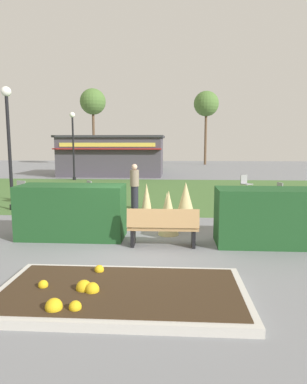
# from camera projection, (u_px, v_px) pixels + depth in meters

# --- Properties ---
(ground_plane) EXTENTS (80.00, 80.00, 0.00)m
(ground_plane) POSITION_uv_depth(u_px,v_px,m) (135.00, 248.00, 8.24)
(ground_plane) COLOR slate
(lawn_patch) EXTENTS (36.00, 12.00, 0.01)m
(lawn_patch) POSITION_uv_depth(u_px,v_px,m) (156.00, 192.00, 17.62)
(lawn_patch) COLOR #446B33
(lawn_patch) RESTS_ON ground_plane
(flower_bed) EXTENTS (4.01, 2.15, 0.31)m
(flower_bed) POSITION_uv_depth(u_px,v_px,m) (120.00, 293.00, 5.58)
(flower_bed) COLOR beige
(flower_bed) RESTS_ON ground_plane
(park_bench) EXTENTS (1.70, 0.54, 0.95)m
(park_bench) POSITION_uv_depth(u_px,v_px,m) (163.00, 227.00, 8.29)
(park_bench) COLOR tan
(park_bench) RESTS_ON ground_plane
(hedge_left) EXTENTS (2.72, 1.10, 1.40)m
(hedge_left) POSITION_uv_depth(u_px,v_px,m) (72.00, 212.00, 9.06)
(hedge_left) COLOR #1E4C23
(hedge_left) RESTS_ON ground_plane
(hedge_right) EXTENTS (2.33, 1.10, 1.39)m
(hedge_right) POSITION_uv_depth(u_px,v_px,m) (265.00, 217.00, 8.43)
(hedge_right) COLOR #1E4C23
(hedge_right) RESTS_ON ground_plane
(ornamental_grass_behind_left) EXTENTS (0.75, 0.75, 1.35)m
(ornamental_grass_behind_left) POSITION_uv_depth(u_px,v_px,m) (186.00, 205.00, 10.15)
(ornamental_grass_behind_left) COLOR #D1BC7F
(ornamental_grass_behind_left) RESTS_ON ground_plane
(ornamental_grass_behind_right) EXTENTS (0.51, 0.51, 1.30)m
(ornamental_grass_behind_right) POSITION_uv_depth(u_px,v_px,m) (147.00, 205.00, 10.28)
(ornamental_grass_behind_right) COLOR #D1BC7F
(ornamental_grass_behind_right) RESTS_ON ground_plane
(ornamental_grass_behind_center) EXTENTS (0.57, 0.57, 1.21)m
(ornamental_grass_behind_center) POSITION_uv_depth(u_px,v_px,m) (168.00, 213.00, 9.37)
(ornamental_grass_behind_center) COLOR #D1BC7F
(ornamental_grass_behind_center) RESTS_ON ground_plane
(ornamental_grass_behind_far) EXTENTS (0.52, 0.52, 1.08)m
(ornamental_grass_behind_far) POSITION_uv_depth(u_px,v_px,m) (167.00, 211.00, 9.94)
(ornamental_grass_behind_far) COLOR #D1BC7F
(ornamental_grass_behind_far) RESTS_ON ground_plane
(lamppost_mid) EXTENTS (0.36, 0.36, 4.48)m
(lamppost_mid) POSITION_uv_depth(u_px,v_px,m) (9.00, 134.00, 12.58)
(lamppost_mid) COLOR black
(lamppost_mid) RESTS_ON ground_plane
(lamppost_far) EXTENTS (0.36, 0.36, 4.48)m
(lamppost_far) POSITION_uv_depth(u_px,v_px,m) (73.00, 138.00, 22.95)
(lamppost_far) COLOR black
(lamppost_far) RESTS_ON ground_plane
(trash_bin) EXTENTS (0.52, 0.52, 0.93)m
(trash_bin) POSITION_uv_depth(u_px,v_px,m) (246.00, 226.00, 8.48)
(trash_bin) COLOR #2D4233
(trash_bin) RESTS_ON ground_plane
(food_kiosk) EXTENTS (7.90, 4.67, 3.02)m
(food_kiosk) POSITION_uv_depth(u_px,v_px,m) (112.00, 155.00, 26.58)
(food_kiosk) COLOR #47424C
(food_kiosk) RESTS_ON ground_plane
(cafe_chair_west) EXTENTS (0.52, 0.52, 0.89)m
(cafe_chair_west) POSITION_uv_depth(u_px,v_px,m) (282.00, 191.00, 14.06)
(cafe_chair_west) COLOR gray
(cafe_chair_west) RESTS_ON ground_plane
(cafe_chair_east) EXTENTS (0.56, 0.56, 0.89)m
(cafe_chair_east) POSITION_uv_depth(u_px,v_px,m) (19.00, 189.00, 14.64)
(cafe_chair_east) COLOR gray
(cafe_chair_east) RESTS_ON ground_plane
(cafe_chair_center) EXTENTS (0.61, 0.61, 0.89)m
(cafe_chair_center) POSITION_uv_depth(u_px,v_px,m) (245.00, 182.00, 17.28)
(cafe_chair_center) COLOR gray
(cafe_chair_center) RESTS_ON ground_plane
(cafe_chair_north) EXTENTS (0.61, 0.61, 0.89)m
(cafe_chair_north) POSITION_uv_depth(u_px,v_px,m) (87.00, 189.00, 14.66)
(cafe_chair_north) COLOR gray
(cafe_chair_north) RESTS_ON ground_plane
(person_strolling) EXTENTS (0.34, 0.34, 1.69)m
(person_strolling) POSITION_uv_depth(u_px,v_px,m) (135.00, 186.00, 13.14)
(person_strolling) COLOR #23232D
(person_strolling) RESTS_ON ground_plane
(parked_car_west_slot) EXTENTS (4.22, 2.10, 1.20)m
(parked_car_west_slot) POSITION_uv_depth(u_px,v_px,m) (140.00, 162.00, 33.30)
(parked_car_west_slot) COLOR #2D6638
(parked_car_west_slot) RESTS_ON ground_plane
(tree_left_bg) EXTENTS (2.80, 2.80, 8.33)m
(tree_left_bg) POSITION_uv_depth(u_px,v_px,m) (93.00, 102.00, 37.75)
(tree_left_bg) COLOR brown
(tree_left_bg) RESTS_ON ground_plane
(tree_right_bg) EXTENTS (2.80, 2.80, 8.23)m
(tree_right_bg) POSITION_uv_depth(u_px,v_px,m) (206.00, 104.00, 38.85)
(tree_right_bg) COLOR brown
(tree_right_bg) RESTS_ON ground_plane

